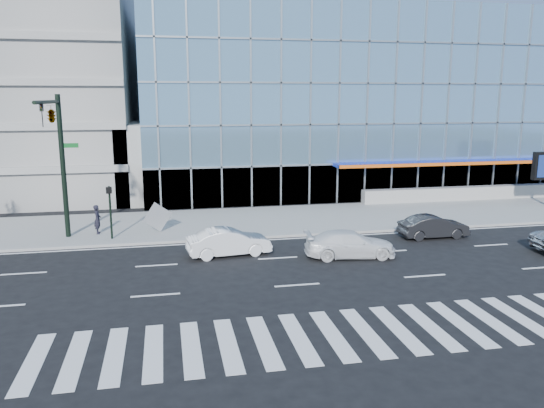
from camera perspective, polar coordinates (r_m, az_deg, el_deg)
The scene contains 12 objects.
ground at distance 26.91m, azimuth 0.62°, elevation -5.84°, with size 160.00×160.00×0.00m, color black.
sidewalk at distance 34.48m, azimuth -2.16°, elevation -1.84°, with size 120.00×8.00×0.15m, color gray.
theatre_building at distance 54.68m, azimuth 9.47°, elevation 10.78°, with size 42.00×26.00×15.00m, color #77A7C7.
ramp_block at distance 43.42m, azimuth -12.23°, elevation 4.58°, with size 6.00×8.00×6.00m, color gray.
retaining_wall at distance 47.61m, azimuth 26.86°, elevation 1.33°, with size 30.00×0.80×1.00m, color gray.
traffic_signal at distance 30.27m, azimuth -22.29°, elevation 7.13°, with size 1.14×5.74×8.00m.
ped_signal_post at distance 30.79m, azimuth -17.04°, elevation -0.02°, with size 0.30×0.33×3.00m.
white_suv at distance 27.24m, azimuth 8.39°, elevation -4.29°, with size 1.87×4.61×1.34m, color white.
white_sedan at distance 27.29m, azimuth -4.67°, elevation -4.10°, with size 1.49×4.26×1.40m, color white.
dark_sedan at distance 31.96m, azimuth 16.98°, elevation -2.34°, with size 1.39×3.98×1.31m, color black.
pedestrian at distance 32.49m, azimuth -18.25°, elevation -1.58°, with size 0.62×0.41×1.70m, color black.
tilted_panel at distance 31.88m, azimuth -12.21°, elevation -1.39°, with size 1.30×0.06×1.30m, color #A0A0A0.
Camera 1 is at (-5.40, -25.13, 8.00)m, focal length 35.00 mm.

